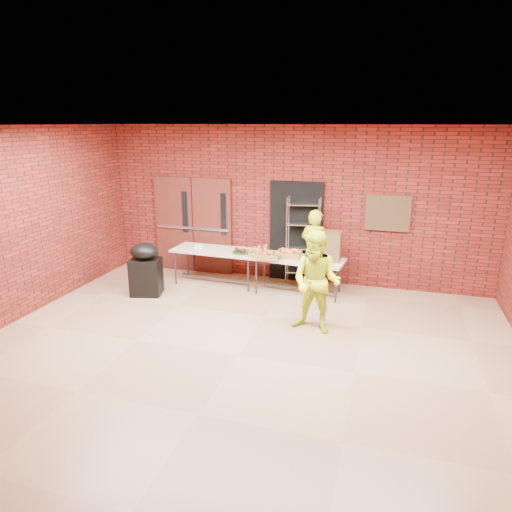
{
  "coord_description": "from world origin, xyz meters",
  "views": [
    {
      "loc": [
        1.93,
        -5.6,
        3.24
      ],
      "look_at": [
        -0.15,
        1.4,
        1.09
      ],
      "focal_mm": 32.0,
      "sensor_mm": 36.0,
      "label": 1
    }
  ],
  "objects_px": {
    "coffee_dispenser": "(330,246)",
    "table_right": "(299,261)",
    "table_left": "(216,252)",
    "volunteer_man": "(316,282)",
    "volunteer_woman": "(314,249)",
    "covered_grill": "(146,269)",
    "wire_rack": "(303,241)"
  },
  "relations": [
    {
      "from": "wire_rack",
      "to": "covered_grill",
      "type": "bearing_deg",
      "value": -163.44
    },
    {
      "from": "covered_grill",
      "to": "volunteer_woman",
      "type": "relative_size",
      "value": 0.64
    },
    {
      "from": "table_right",
      "to": "coffee_dispenser",
      "type": "distance_m",
      "value": 0.67
    },
    {
      "from": "wire_rack",
      "to": "volunteer_woman",
      "type": "height_order",
      "value": "wire_rack"
    },
    {
      "from": "table_left",
      "to": "volunteer_man",
      "type": "distance_m",
      "value": 2.88
    },
    {
      "from": "table_right",
      "to": "volunteer_man",
      "type": "height_order",
      "value": "volunteer_man"
    },
    {
      "from": "table_left",
      "to": "table_right",
      "type": "relative_size",
      "value": 1.0
    },
    {
      "from": "table_right",
      "to": "coffee_dispenser",
      "type": "bearing_deg",
      "value": 13.12
    },
    {
      "from": "table_left",
      "to": "volunteer_man",
      "type": "xyz_separation_m",
      "value": [
        2.35,
        -1.66,
        0.16
      ]
    },
    {
      "from": "volunteer_woman",
      "to": "volunteer_man",
      "type": "xyz_separation_m",
      "value": [
        0.36,
        -1.96,
        0.02
      ]
    },
    {
      "from": "table_right",
      "to": "table_left",
      "type": "bearing_deg",
      "value": -177.12
    },
    {
      "from": "wire_rack",
      "to": "table_right",
      "type": "bearing_deg",
      "value": -97.8
    },
    {
      "from": "covered_grill",
      "to": "volunteer_man",
      "type": "bearing_deg",
      "value": -25.47
    },
    {
      "from": "table_right",
      "to": "covered_grill",
      "type": "bearing_deg",
      "value": -156.56
    },
    {
      "from": "table_left",
      "to": "wire_rack",
      "type": "bearing_deg",
      "value": 19.38
    },
    {
      "from": "table_left",
      "to": "coffee_dispenser",
      "type": "distance_m",
      "value": 2.35
    },
    {
      "from": "coffee_dispenser",
      "to": "volunteer_man",
      "type": "bearing_deg",
      "value": -89.24
    },
    {
      "from": "volunteer_woman",
      "to": "volunteer_man",
      "type": "relative_size",
      "value": 0.98
    },
    {
      "from": "wire_rack",
      "to": "covered_grill",
      "type": "height_order",
      "value": "wire_rack"
    },
    {
      "from": "table_left",
      "to": "table_right",
      "type": "bearing_deg",
      "value": -0.42
    },
    {
      "from": "covered_grill",
      "to": "volunteer_man",
      "type": "xyz_separation_m",
      "value": [
        3.41,
        -0.68,
        0.31
      ]
    },
    {
      "from": "coffee_dispenser",
      "to": "table_right",
      "type": "bearing_deg",
      "value": -172.62
    },
    {
      "from": "table_left",
      "to": "covered_grill",
      "type": "relative_size",
      "value": 1.76
    },
    {
      "from": "wire_rack",
      "to": "table_left",
      "type": "bearing_deg",
      "value": -174.99
    },
    {
      "from": "wire_rack",
      "to": "volunteer_man",
      "type": "xyz_separation_m",
      "value": [
        0.64,
        -2.18,
        -0.08
      ]
    },
    {
      "from": "volunteer_man",
      "to": "wire_rack",
      "type": "bearing_deg",
      "value": 117.83
    },
    {
      "from": "covered_grill",
      "to": "volunteer_woman",
      "type": "bearing_deg",
      "value": 8.57
    },
    {
      "from": "coffee_dispenser",
      "to": "volunteer_woman",
      "type": "bearing_deg",
      "value": 137.13
    },
    {
      "from": "table_left",
      "to": "volunteer_man",
      "type": "height_order",
      "value": "volunteer_man"
    },
    {
      "from": "table_right",
      "to": "volunteer_woman",
      "type": "xyz_separation_m",
      "value": [
        0.24,
        0.39,
        0.15
      ]
    },
    {
      "from": "table_left",
      "to": "coffee_dispenser",
      "type": "relative_size",
      "value": 3.27
    },
    {
      "from": "volunteer_woman",
      "to": "coffee_dispenser",
      "type": "bearing_deg",
      "value": 154.25
    }
  ]
}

